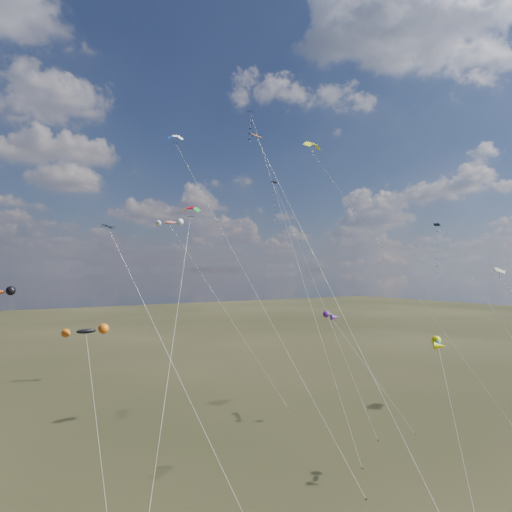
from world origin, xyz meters
TOP-DOWN VIEW (x-y plane):
  - ground at (0.00, 0.00)m, footprint 400.00×400.00m
  - diamond_black_high at (12.71, 31.82)m, footprint 4.32×24.65m
  - diamond_navy_tall at (4.45, 24.68)m, footprint 2.16×21.93m
  - diamond_black_mid at (-16.34, 5.80)m, footprint 6.72×13.39m
  - diamond_navy_right at (19.50, 8.64)m, footprint 7.99×11.57m
  - diamond_orange_center at (-6.36, 1.30)m, footprint 3.54×25.45m
  - parafoil_yellow at (7.12, 16.77)m, footprint 11.49×20.58m
  - parafoil_blue_white at (-3.36, 32.42)m, footprint 3.90×32.45m
  - parafoil_striped at (30.91, 8.50)m, footprint 3.70×16.20m
  - parafoil_tricolor at (-9.99, 13.15)m, footprint 9.76×13.83m
  - novelty_black_orange at (-17.99, 16.60)m, footprint 3.39×8.30m
  - novelty_white_purple at (9.90, 17.03)m, footprint 4.84×10.25m
  - novelty_redwhite_stripe at (0.28, 43.82)m, footprint 9.63×22.17m
  - novelty_blue_yellow at (6.79, 0.23)m, footprint 6.64×8.10m

SIDE VIEW (x-z plane):
  - ground at x=0.00m, z-range 0.00..0.00m
  - novelty_blue_yellow at x=6.79m, z-range 5.42..17.21m
  - novelty_white_purple at x=9.90m, z-range 5.80..18.32m
  - novelty_black_orange at x=-17.99m, z-range 5.86..18.64m
  - diamond_black_mid at x=-16.34m, z-range 4.36..25.14m
  - parafoil_striped at x=30.91m, z-range 8.46..26.89m
  - diamond_navy_right at x=19.50m, z-range 7.48..30.33m
  - diamond_orange_center at x=-6.36m, z-range 4.89..34.39m
  - parafoil_tricolor at x=-9.99m, z-range 11.03..34.47m
  - novelty_redwhite_stripe at x=0.28m, z-range 12.09..37.72m
  - diamond_black_high at x=12.71m, z-range 10.72..41.81m
  - parafoil_yellow at x=7.12m, z-range 15.61..48.45m
  - diamond_navy_tall at x=4.45m, z-range 13.84..52.46m
  - parafoil_blue_white at x=-3.36m, z-range 16.99..52.91m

